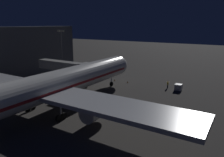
{
  "coord_description": "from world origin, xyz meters",
  "views": [
    {
      "loc": [
        -31.19,
        36.54,
        16.78
      ],
      "look_at": [
        -3.0,
        -8.96,
        3.5
      ],
      "focal_mm": 35.49,
      "sensor_mm": 36.0,
      "label": 1
    }
  ],
  "objects_px": {
    "airliner_at_gate": "(38,91)",
    "jet_bridge": "(69,67)",
    "baggage_container_near_belt": "(178,87)",
    "traffic_cone_nose_port": "(128,82)",
    "traffic_cone_nose_starboard": "(115,80)",
    "ground_crew_near_nose_gear": "(168,84)",
    "apron_floodlight_mast": "(61,47)"
  },
  "relations": [
    {
      "from": "traffic_cone_nose_port",
      "to": "traffic_cone_nose_starboard",
      "type": "distance_m",
      "value": 4.4
    },
    {
      "from": "jet_bridge",
      "to": "traffic_cone_nose_starboard",
      "type": "bearing_deg",
      "value": -126.07
    },
    {
      "from": "baggage_container_near_belt",
      "to": "traffic_cone_nose_port",
      "type": "bearing_deg",
      "value": 1.89
    },
    {
      "from": "traffic_cone_nose_starboard",
      "to": "ground_crew_near_nose_gear",
      "type": "bearing_deg",
      "value": -176.52
    },
    {
      "from": "apron_floodlight_mast",
      "to": "traffic_cone_nose_starboard",
      "type": "xyz_separation_m",
      "value": [
        -23.3,
        1.96,
        -8.42
      ]
    },
    {
      "from": "baggage_container_near_belt",
      "to": "traffic_cone_nose_port",
      "type": "xyz_separation_m",
      "value": [
        14.6,
        0.48,
        -0.51
      ]
    },
    {
      "from": "apron_floodlight_mast",
      "to": "traffic_cone_nose_starboard",
      "type": "relative_size",
      "value": 26.61
    },
    {
      "from": "jet_bridge",
      "to": "traffic_cone_nose_port",
      "type": "height_order",
      "value": "jet_bridge"
    },
    {
      "from": "jet_bridge",
      "to": "apron_floodlight_mast",
      "type": "bearing_deg",
      "value": -40.26
    },
    {
      "from": "baggage_container_near_belt",
      "to": "jet_bridge",
      "type": "bearing_deg",
      "value": 23.02
    },
    {
      "from": "jet_bridge",
      "to": "baggage_container_near_belt",
      "type": "xyz_separation_m",
      "value": [
        -27.0,
        -11.47,
        -4.51
      ]
    },
    {
      "from": "baggage_container_near_belt",
      "to": "ground_crew_near_nose_gear",
      "type": "height_order",
      "value": "ground_crew_near_nose_gear"
    },
    {
      "from": "traffic_cone_nose_port",
      "to": "airliner_at_gate",
      "type": "bearing_deg",
      "value": 85.85
    },
    {
      "from": "jet_bridge",
      "to": "traffic_cone_nose_port",
      "type": "distance_m",
      "value": 17.32
    },
    {
      "from": "ground_crew_near_nose_gear",
      "to": "traffic_cone_nose_port",
      "type": "relative_size",
      "value": 3.49
    },
    {
      "from": "traffic_cone_nose_port",
      "to": "jet_bridge",
      "type": "bearing_deg",
      "value": 41.54
    },
    {
      "from": "baggage_container_near_belt",
      "to": "ground_crew_near_nose_gear",
      "type": "relative_size",
      "value": 0.9
    },
    {
      "from": "baggage_container_near_belt",
      "to": "ground_crew_near_nose_gear",
      "type": "xyz_separation_m",
      "value": [
        2.98,
        -0.49,
        0.27
      ]
    },
    {
      "from": "ground_crew_near_nose_gear",
      "to": "traffic_cone_nose_port",
      "type": "xyz_separation_m",
      "value": [
        11.61,
        0.97,
        -0.79
      ]
    },
    {
      "from": "ground_crew_near_nose_gear",
      "to": "traffic_cone_nose_starboard",
      "type": "distance_m",
      "value": 16.06
    },
    {
      "from": "airliner_at_gate",
      "to": "jet_bridge",
      "type": "height_order",
      "value": "airliner_at_gate"
    },
    {
      "from": "jet_bridge",
      "to": "traffic_cone_nose_port",
      "type": "xyz_separation_m",
      "value": [
        -12.41,
        -10.99,
        -5.02
      ]
    },
    {
      "from": "airliner_at_gate",
      "to": "traffic_cone_nose_port",
      "type": "bearing_deg",
      "value": -94.15
    },
    {
      "from": "ground_crew_near_nose_gear",
      "to": "jet_bridge",
      "type": "bearing_deg",
      "value": 26.48
    },
    {
      "from": "baggage_container_near_belt",
      "to": "traffic_cone_nose_starboard",
      "type": "height_order",
      "value": "baggage_container_near_belt"
    },
    {
      "from": "traffic_cone_nose_port",
      "to": "traffic_cone_nose_starboard",
      "type": "height_order",
      "value": "same"
    },
    {
      "from": "airliner_at_gate",
      "to": "traffic_cone_nose_port",
      "type": "distance_m",
      "value": 30.8
    },
    {
      "from": "airliner_at_gate",
      "to": "ground_crew_near_nose_gear",
      "type": "distance_m",
      "value": 34.46
    },
    {
      "from": "jet_bridge",
      "to": "traffic_cone_nose_port",
      "type": "relative_size",
      "value": 33.77
    },
    {
      "from": "apron_floodlight_mast",
      "to": "traffic_cone_nose_port",
      "type": "relative_size",
      "value": 26.61
    },
    {
      "from": "baggage_container_near_belt",
      "to": "traffic_cone_nose_port",
      "type": "distance_m",
      "value": 14.61
    },
    {
      "from": "jet_bridge",
      "to": "baggage_container_near_belt",
      "type": "relative_size",
      "value": 10.71
    }
  ]
}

